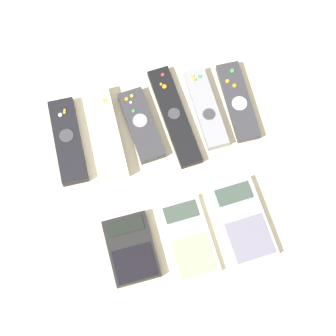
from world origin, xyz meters
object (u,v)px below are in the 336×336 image
at_px(calculator_0, 131,249).
at_px(remote_1, 105,133).
at_px(remote_4, 206,108).
at_px(remote_3, 174,116).
at_px(remote_5, 238,101).
at_px(calculator_1, 188,238).
at_px(remote_2, 141,125).
at_px(remote_0, 68,141).
at_px(calculator_2, 243,221).

bearing_deg(calculator_0, remote_1, 88.72).
xyz_separation_m(remote_1, remote_4, (0.21, -0.00, -0.00)).
distance_m(remote_3, remote_4, 0.07).
height_order(remote_3, remote_5, same).
relative_size(remote_5, calculator_0, 1.37).
distance_m(remote_3, calculator_1, 0.25).
bearing_deg(remote_2, remote_0, 174.48).
bearing_deg(remote_3, remote_4, -3.53).
xyz_separation_m(remote_3, calculator_0, (-0.15, -0.24, 0.00)).
bearing_deg(remote_2, calculator_0, -112.39).
xyz_separation_m(remote_3, calculator_1, (-0.04, -0.25, -0.00)).
bearing_deg(remote_5, remote_4, -179.71).
bearing_deg(remote_4, remote_0, 178.74).
xyz_separation_m(remote_0, remote_5, (0.35, -0.01, -0.00)).
height_order(remote_4, calculator_2, remote_4).
relative_size(calculator_1, calculator_2, 0.94).
xyz_separation_m(remote_0, calculator_1, (0.17, -0.25, -0.00)).
height_order(calculator_0, calculator_2, calculator_0).
relative_size(remote_1, remote_5, 1.11).
relative_size(remote_1, calculator_1, 1.28).
relative_size(remote_3, calculator_2, 1.38).
bearing_deg(remote_3, calculator_1, -102.66).
bearing_deg(calculator_0, remote_3, 58.16).
xyz_separation_m(remote_2, remote_3, (0.07, 0.00, -0.00)).
xyz_separation_m(remote_4, calculator_2, (-0.00, -0.24, -0.00)).
xyz_separation_m(remote_0, calculator_0, (0.07, -0.24, -0.00)).
bearing_deg(calculator_2, remote_5, 72.41).
distance_m(remote_2, calculator_2, 0.28).
relative_size(remote_0, calculator_0, 1.42).
bearing_deg(remote_1, remote_4, 1.81).
bearing_deg(remote_3, remote_5, -4.18).
bearing_deg(remote_1, remote_5, 1.29).
distance_m(remote_1, calculator_0, 0.24).
bearing_deg(calculator_1, calculator_0, 174.75).
xyz_separation_m(remote_1, calculator_2, (0.21, -0.24, -0.01)).
height_order(remote_0, remote_1, remote_1).
bearing_deg(remote_1, calculator_2, -47.53).
relative_size(remote_3, remote_4, 1.26).
relative_size(remote_2, remote_5, 0.91).
bearing_deg(remote_5, calculator_1, -123.57).
xyz_separation_m(remote_2, remote_5, (0.20, -0.00, -0.00)).
height_order(remote_3, calculator_0, same).
bearing_deg(remote_1, remote_0, 177.47).
relative_size(remote_1, remote_3, 0.88).
bearing_deg(remote_1, remote_3, 2.21).
distance_m(calculator_0, calculator_1, 0.11).
bearing_deg(remote_4, calculator_0, -132.68).
bearing_deg(calculator_0, calculator_1, -4.12).
bearing_deg(calculator_2, remote_1, 129.01).
bearing_deg(calculator_1, remote_2, 95.52).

